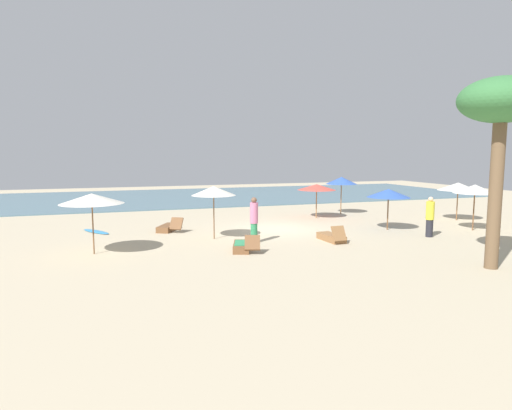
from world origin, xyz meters
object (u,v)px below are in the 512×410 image
(umbrella_4, at_px, (388,193))
(surfboard, at_px, (96,232))
(umbrella_1, at_px, (458,187))
(lounger_2, at_px, (169,227))
(lounger_0, at_px, (242,246))
(umbrella_2, at_px, (475,189))
(umbrella_6, at_px, (214,191))
(lounger_1, at_px, (332,237))
(umbrella_0, at_px, (341,181))
(palm_1, at_px, (501,107))
(person_1, at_px, (254,220))
(umbrella_3, at_px, (92,199))
(person_0, at_px, (430,217))
(umbrella_5, at_px, (317,187))

(umbrella_4, bearing_deg, surfboard, 164.02)
(umbrella_1, relative_size, lounger_2, 1.23)
(lounger_0, distance_m, surfboard, 8.05)
(umbrella_2, height_order, surfboard, umbrella_2)
(umbrella_6, bearing_deg, lounger_2, 121.83)
(umbrella_1, distance_m, lounger_2, 15.83)
(umbrella_2, distance_m, lounger_1, 7.93)
(umbrella_6, xyz_separation_m, surfboard, (-4.91, 3.36, -2.07))
(umbrella_0, height_order, umbrella_2, umbrella_0)
(lounger_2, distance_m, palm_1, 14.54)
(umbrella_1, height_order, lounger_2, umbrella_1)
(lounger_2, height_order, person_1, person_1)
(umbrella_2, height_order, umbrella_3, umbrella_3)
(umbrella_1, bearing_deg, umbrella_4, -166.04)
(umbrella_4, height_order, person_0, umbrella_4)
(umbrella_4, bearing_deg, umbrella_3, -176.24)
(umbrella_4, relative_size, lounger_2, 1.17)
(umbrella_0, height_order, surfboard, umbrella_0)
(umbrella_4, height_order, surfboard, umbrella_4)
(umbrella_2, height_order, umbrella_5, umbrella_2)
(person_1, bearing_deg, umbrella_6, 135.47)
(umbrella_1, distance_m, umbrella_2, 3.30)
(umbrella_3, height_order, lounger_0, umbrella_3)
(umbrella_4, distance_m, surfboard, 14.08)
(lounger_0, relative_size, lounger_1, 1.08)
(umbrella_3, bearing_deg, person_0, -5.09)
(umbrella_2, xyz_separation_m, lounger_2, (-13.96, 4.57, -1.84))
(umbrella_0, distance_m, umbrella_6, 10.59)
(umbrella_0, height_order, lounger_0, umbrella_0)
(umbrella_1, bearing_deg, palm_1, -127.83)
(umbrella_3, xyz_separation_m, person_1, (6.26, 0.01, -1.09))
(umbrella_0, distance_m, palm_1, 13.38)
(lounger_0, xyz_separation_m, person_1, (0.88, 1.25, 0.80))
(lounger_0, relative_size, palm_1, 0.30)
(umbrella_3, xyz_separation_m, umbrella_4, (13.40, 0.88, -0.27))
(lounger_1, xyz_separation_m, person_1, (-3.24, 0.73, 0.81))
(umbrella_2, distance_m, person_1, 11.02)
(umbrella_0, bearing_deg, umbrella_4, -96.88)
(umbrella_5, height_order, surfboard, umbrella_5)
(umbrella_2, xyz_separation_m, palm_1, (-4.95, -5.70, 3.13))
(umbrella_2, relative_size, lounger_1, 1.34)
(lounger_2, xyz_separation_m, surfboard, (-3.29, 0.74, -0.13))
(person_1, bearing_deg, lounger_1, -12.76)
(umbrella_6, distance_m, palm_1, 11.07)
(umbrella_6, relative_size, lounger_1, 1.39)
(person_1, bearing_deg, umbrella_5, 44.34)
(person_0, height_order, person_1, person_1)
(lounger_2, bearing_deg, surfboard, 167.24)
(umbrella_4, relative_size, lounger_0, 1.14)
(umbrella_5, bearing_deg, lounger_0, -133.97)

